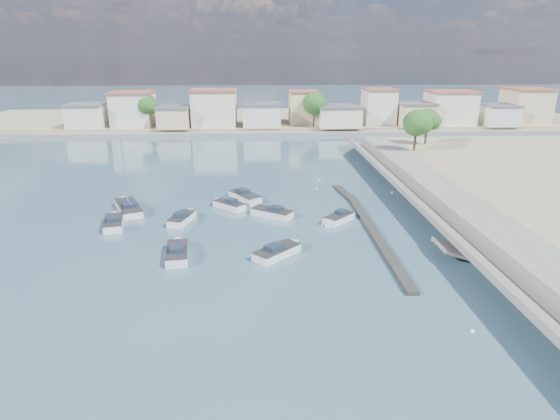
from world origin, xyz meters
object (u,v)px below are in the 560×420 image
(motorboat_d, at_px, (338,219))
(motorboat_a, at_px, (177,252))
(motorboat_b, at_px, (183,218))
(motorboat_e, at_px, (114,223))
(motorboat_c, at_px, (270,213))
(motorboat_g, at_px, (246,197))
(sailboat, at_px, (128,207))
(motorboat_f, at_px, (228,205))
(motorboat_h, at_px, (279,252))

(motorboat_d, bearing_deg, motorboat_a, -152.91)
(motorboat_b, distance_m, motorboat_e, 7.34)
(motorboat_c, relative_size, motorboat_d, 1.27)
(motorboat_a, bearing_deg, motorboat_g, 70.60)
(motorboat_b, bearing_deg, motorboat_c, 8.62)
(motorboat_d, relative_size, sailboat, 0.44)
(motorboat_f, bearing_deg, motorboat_g, 55.22)
(motorboat_b, bearing_deg, motorboat_a, -84.48)
(motorboat_a, xyz_separation_m, motorboat_c, (8.87, 10.78, 0.00))
(motorboat_f, relative_size, sailboat, 0.46)
(motorboat_d, bearing_deg, motorboat_e, -179.90)
(motorboat_a, xyz_separation_m, motorboat_e, (-8.17, 8.29, -0.00))
(motorboat_e, xyz_separation_m, sailboat, (0.19, 5.17, 0.03))
(motorboat_a, height_order, motorboat_e, same)
(motorboat_e, bearing_deg, motorboat_a, -45.41)
(motorboat_b, distance_m, motorboat_f, 6.60)
(motorboat_b, distance_m, motorboat_h, 14.07)
(motorboat_d, bearing_deg, motorboat_h, -128.62)
(motorboat_e, relative_size, motorboat_g, 1.00)
(motorboat_a, xyz_separation_m, motorboat_h, (9.37, -0.32, -0.00))
(motorboat_e, distance_m, motorboat_f, 13.26)
(motorboat_d, relative_size, motorboat_h, 0.84)
(motorboat_b, xyz_separation_m, motorboat_h, (10.27, -9.62, 0.00))
(motorboat_c, height_order, motorboat_e, same)
(motorboat_b, relative_size, motorboat_c, 0.94)
(motorboat_f, relative_size, motorboat_g, 0.78)
(motorboat_a, relative_size, motorboat_f, 1.33)
(motorboat_c, relative_size, sailboat, 0.56)
(motorboat_g, height_order, sailboat, sailboat)
(motorboat_d, height_order, motorboat_g, same)
(motorboat_a, relative_size, motorboat_e, 1.04)
(motorboat_b, bearing_deg, motorboat_d, -3.22)
(motorboat_e, xyz_separation_m, motorboat_h, (17.54, -8.61, 0.00))
(sailboat, bearing_deg, motorboat_e, -92.08)
(motorboat_f, xyz_separation_m, sailboat, (-11.83, -0.42, 0.03))
(sailboat, bearing_deg, motorboat_f, 2.03)
(motorboat_f, bearing_deg, motorboat_a, -105.51)
(motorboat_e, xyz_separation_m, motorboat_f, (12.02, 5.59, -0.00))
(motorboat_b, xyz_separation_m, motorboat_d, (17.18, -0.97, -0.00))
(motorboat_d, distance_m, motorboat_h, 11.07)
(motorboat_d, distance_m, motorboat_e, 24.45)
(motorboat_b, relative_size, sailboat, 0.53)
(motorboat_c, height_order, motorboat_d, same)
(motorboat_c, distance_m, motorboat_h, 11.11)
(motorboat_a, distance_m, motorboat_c, 13.96)
(motorboat_a, xyz_separation_m, motorboat_g, (5.95, 16.91, 0.00))
(motorboat_c, height_order, motorboat_h, same)
(motorboat_c, bearing_deg, motorboat_d, -18.27)
(motorboat_b, distance_m, motorboat_c, 9.87)
(motorboat_f, xyz_separation_m, motorboat_h, (5.52, -14.20, 0.00))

